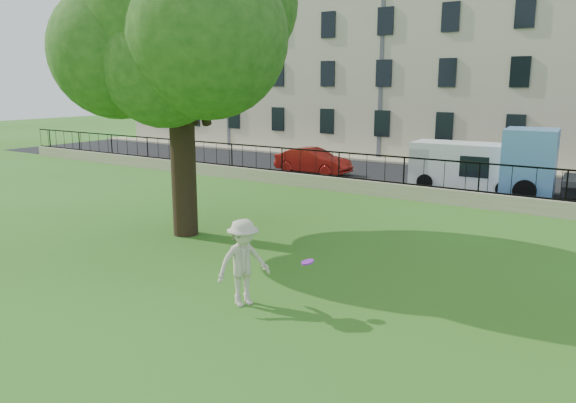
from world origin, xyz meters
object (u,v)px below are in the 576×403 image
Objects in this scene: man at (243,263)px; frisbee at (308,262)px; tree at (176,21)px; white_van at (470,167)px; red_sedan at (313,161)px.

frisbee is at bearing -40.74° from man.
tree reaches higher than white_van.
tree is 8.33m from man.
man is 0.38× the size of white_van.
red_sedan is (-2.76, 12.31, -5.76)m from tree.
red_sedan is 0.82× the size of white_van.
white_van is at bearing 24.65° from man.
tree is at bearing 80.74° from man.
white_van is at bearing 94.23° from frisbee.
tree is 5.18× the size of man.
white_van is (-1.13, 15.29, 0.00)m from frisbee.
tree is at bearing -166.93° from red_sedan.
white_van reaches higher than man.
red_sedan is at bearing 102.64° from tree.
tree is at bearing 155.15° from frisbee.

